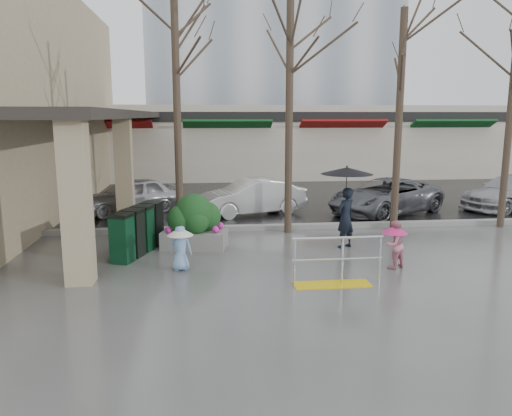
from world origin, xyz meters
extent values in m
plane|color=#51514F|center=(0.00, 0.00, 0.00)|extent=(120.00, 120.00, 0.00)
cube|color=black|center=(0.00, 22.00, 0.01)|extent=(120.00, 36.00, 0.01)
cube|color=gray|center=(0.00, 4.00, 0.07)|extent=(120.00, 0.30, 0.15)
cube|color=#2D2823|center=(-4.80, 8.00, 3.62)|extent=(2.80, 18.00, 0.25)
cube|color=tan|center=(-3.90, -0.50, 1.75)|extent=(0.55, 0.55, 3.50)
cube|color=tan|center=(-3.90, 6.00, 1.75)|extent=(0.55, 0.55, 3.50)
cube|color=beige|center=(2.00, 18.00, 2.00)|extent=(34.00, 6.00, 4.00)
cube|color=maroon|center=(-6.00, 15.10, 2.85)|extent=(4.50, 1.68, 0.87)
cube|color=#0F4C1E|center=(0.00, 15.10, 2.85)|extent=(4.50, 1.68, 0.87)
cube|color=maroon|center=(6.00, 15.10, 2.85)|extent=(4.50, 1.68, 0.87)
cube|color=#0F4C1E|center=(12.00, 15.10, 2.85)|extent=(4.50, 1.68, 0.87)
cube|color=black|center=(2.00, 15.10, 3.40)|extent=(34.00, 0.35, 0.50)
cube|color=yellow|center=(1.30, -1.20, 0.01)|extent=(1.60, 0.50, 0.02)
cylinder|color=silver|center=(0.50, -1.20, 0.50)|extent=(0.05, 0.05, 1.00)
cylinder|color=silver|center=(1.50, -1.20, 0.50)|extent=(0.05, 0.05, 1.00)
cylinder|color=silver|center=(2.30, -1.20, 0.50)|extent=(0.05, 0.05, 1.00)
cylinder|color=silver|center=(1.40, -1.20, 1.00)|extent=(1.90, 0.06, 0.06)
cylinder|color=silver|center=(1.40, -1.20, 0.55)|extent=(1.90, 0.04, 0.04)
cylinder|color=#382B21|center=(-2.00, 3.60, 3.40)|extent=(0.22, 0.22, 6.80)
cylinder|color=#382B21|center=(1.20, 3.60, 3.50)|extent=(0.22, 0.22, 7.00)
cylinder|color=#382B21|center=(4.50, 3.60, 3.25)|extent=(0.22, 0.22, 6.50)
cylinder|color=#382B21|center=(8.00, 3.60, 3.60)|extent=(0.22, 0.22, 7.20)
imported|color=black|center=(2.40, 1.70, 0.80)|extent=(0.70, 0.64, 1.61)
cylinder|color=black|center=(2.40, 1.70, 1.63)|extent=(0.02, 0.02, 1.02)
cone|color=black|center=(2.40, 1.70, 2.05)|extent=(1.38, 1.38, 0.18)
sphere|color=black|center=(2.40, 1.70, 2.16)|extent=(0.05, 0.05, 0.05)
imported|color=#D07F95|center=(3.00, -0.21, 0.56)|extent=(0.68, 0.63, 1.12)
cylinder|color=black|center=(3.00, -0.21, 0.76)|extent=(0.02, 0.02, 0.48)
cone|color=#E5247A|center=(3.00, -0.21, 0.91)|extent=(0.60, 0.60, 0.18)
sphere|color=black|center=(3.00, -0.21, 1.02)|extent=(0.05, 0.05, 0.05)
imported|color=#7EABE1|center=(-1.85, 0.16, 0.51)|extent=(0.53, 0.38, 1.03)
cylinder|color=black|center=(-1.85, 0.16, 0.75)|extent=(0.02, 0.02, 0.48)
cone|color=white|center=(-1.85, 0.16, 0.90)|extent=(0.60, 0.60, 0.18)
sphere|color=black|center=(-1.85, 0.16, 1.01)|extent=(0.05, 0.05, 0.05)
cube|color=slate|center=(-1.57, 2.07, 0.23)|extent=(1.81, 1.17, 0.46)
ellipsoid|color=#143E1A|center=(-1.57, 2.07, 0.92)|extent=(1.02, 0.92, 1.07)
sphere|color=#143E1A|center=(-1.90, 1.97, 0.80)|extent=(0.73, 0.73, 0.73)
sphere|color=#143E1A|center=(-1.25, 2.21, 0.81)|extent=(0.78, 0.78, 0.78)
cube|color=#0E3E22|center=(-3.26, 0.93, 0.55)|extent=(0.58, 0.58, 1.10)
cube|color=black|center=(-3.26, 0.93, 1.15)|extent=(0.62, 0.62, 0.08)
cube|color=black|center=(-3.07, 1.44, 0.55)|extent=(0.58, 0.58, 1.10)
cube|color=black|center=(-3.07, 1.44, 1.15)|extent=(0.62, 0.62, 0.08)
cube|color=#0D391F|center=(-2.88, 1.96, 0.55)|extent=(0.58, 0.58, 1.10)
cube|color=black|center=(-2.88, 1.96, 1.15)|extent=(0.62, 0.62, 0.08)
cube|color=black|center=(-2.69, 2.48, 0.55)|extent=(0.58, 0.58, 1.10)
cube|color=black|center=(-2.69, 2.48, 1.15)|extent=(0.62, 0.62, 0.08)
imported|color=silver|center=(-3.92, 7.23, 0.63)|extent=(3.96, 3.06, 1.26)
imported|color=silver|center=(0.38, 6.45, 0.63)|extent=(4.05, 2.45, 1.26)
imported|color=slate|center=(5.14, 6.05, 0.63)|extent=(4.97, 4.11, 1.26)
imported|color=#ADADB2|center=(10.22, 6.51, 0.63)|extent=(4.69, 3.28, 1.26)
camera|label=1|loc=(-1.34, -10.85, 3.46)|focal=35.00mm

